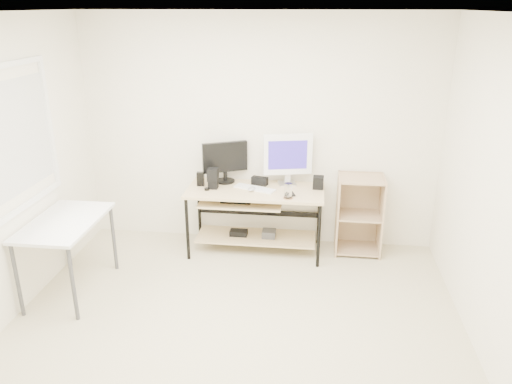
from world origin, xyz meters
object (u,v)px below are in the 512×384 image
Objects in this scene: desk at (253,207)px; audio_controller at (201,179)px; side_table at (65,228)px; white_imac at (288,156)px; shelf_unit at (359,213)px; black_monitor at (225,160)px.

desk is 9.47× the size of audio_controller.
audio_controller reaches higher than side_table.
white_imac reaches higher than side_table.
white_imac reaches higher than audio_controller.
shelf_unit reaches higher than side_table.
side_table is (-1.65, -1.06, 0.13)m from desk.
side_table is 1.85m from black_monitor.
desk is at bearing 32.65° from side_table.
audio_controller is at bearing 176.28° from desk.
desk is 1.97m from side_table.
white_imac is 3.64× the size of audio_controller.
white_imac is at bearing -23.64° from black_monitor.
black_monitor is 0.71m from white_imac.
shelf_unit is 1.62m from black_monitor.
black_monitor reaches higher than shelf_unit.
white_imac is at bearing 29.24° from desk.
black_monitor is at bearing 167.77° from white_imac.
white_imac is (0.36, 0.20, 0.55)m from desk.
white_imac is 1.00m from audio_controller.
side_table is 1.11× the size of shelf_unit.
audio_controller is (-0.25, -0.16, -0.19)m from black_monitor.
shelf_unit is at bearing -25.53° from black_monitor.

